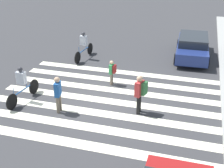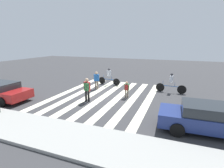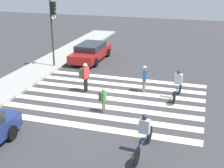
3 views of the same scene
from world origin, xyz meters
The scene contains 10 objects.
ground_plane centered at (0.00, 0.00, 0.00)m, with size 60.00×60.00×0.00m, color #38383A.
sidewalk_curb centered at (0.00, 6.25, 0.07)m, with size 36.00×2.50×0.14m.
crosswalk_stripes centered at (0.00, 0.00, 0.00)m, with size 7.28×10.00×0.01m.
traffic_light centered at (4.28, 5.40, 3.35)m, with size 0.60×0.50×4.79m.
pedestrian_adult_tall_backpack centered at (0.60, 1.70, 0.99)m, with size 0.51×0.48×1.69m.
pedestrian_adult_yellow_jacket centered at (-1.73, -0.17, 0.74)m, with size 0.37×0.31×1.26m.
pedestrian_child_with_backpack centered at (1.46, -1.57, 0.90)m, with size 0.47×0.27×1.59m.
cyclist_far_lane centered at (-4.75, -2.81, 0.87)m, with size 2.44×0.42×1.65m.
cyclist_mid_street centered at (1.05, -3.49, 0.87)m, with size 2.29×0.42×1.64m.
car_parked_dark_suv centered at (6.75, 3.65, 0.69)m, with size 4.74×2.02×1.32m.
Camera 3 is at (-14.96, -4.67, 6.64)m, focal length 50.00 mm.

